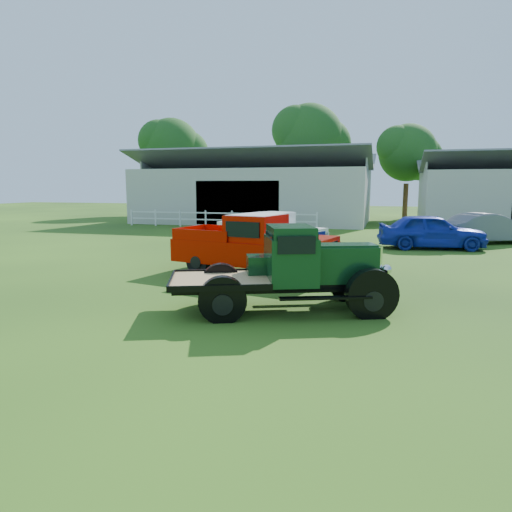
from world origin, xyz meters
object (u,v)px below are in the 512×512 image
(red_pickup, at_px, (254,244))
(misc_car_blue, at_px, (431,231))
(misc_car_grey, at_px, (487,228))
(vintage_flatbed, at_px, (286,269))
(white_pickup, at_px, (270,234))

(red_pickup, height_order, misc_car_blue, red_pickup)
(misc_car_blue, height_order, misc_car_grey, misc_car_blue)
(vintage_flatbed, distance_m, red_pickup, 4.58)
(vintage_flatbed, bearing_deg, white_pickup, 85.12)
(red_pickup, distance_m, white_pickup, 4.45)
(vintage_flatbed, relative_size, white_pickup, 1.04)
(misc_car_blue, xyz_separation_m, misc_car_grey, (2.93, 2.94, -0.05))
(red_pickup, bearing_deg, white_pickup, 109.32)
(white_pickup, bearing_deg, misc_car_blue, 51.34)
(misc_car_blue, bearing_deg, red_pickup, 135.58)
(misc_car_blue, bearing_deg, vintage_flatbed, 153.66)
(vintage_flatbed, bearing_deg, misc_car_blue, 49.70)
(vintage_flatbed, xyz_separation_m, white_pickup, (-2.56, 8.53, -0.11))
(vintage_flatbed, xyz_separation_m, misc_car_grey, (7.15, 15.38, -0.22))
(red_pickup, xyz_separation_m, misc_car_blue, (6.22, 8.32, -0.19))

